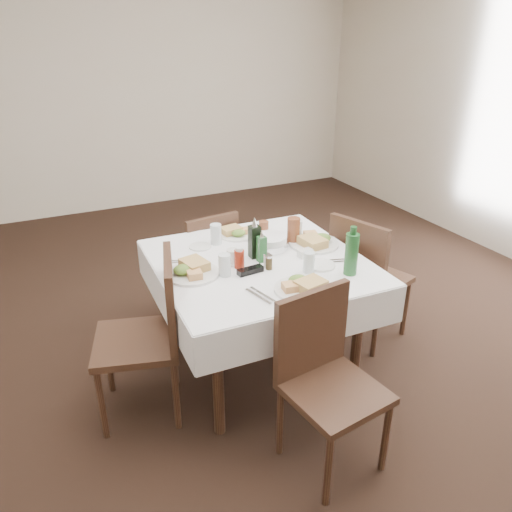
# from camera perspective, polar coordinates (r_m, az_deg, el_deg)

# --- Properties ---
(ground_plane) EXTENTS (7.00, 7.00, 0.00)m
(ground_plane) POSITION_cam_1_polar(r_m,az_deg,el_deg) (3.27, -1.90, -13.05)
(ground_plane) COLOR black
(room_shell) EXTENTS (6.04, 7.04, 2.80)m
(room_shell) POSITION_cam_1_polar(r_m,az_deg,el_deg) (2.59, -2.45, 18.25)
(room_shell) COLOR beige
(room_shell) RESTS_ON ground
(dining_table) EXTENTS (1.22, 1.22, 0.76)m
(dining_table) POSITION_cam_1_polar(r_m,az_deg,el_deg) (2.95, 0.40, -2.09)
(dining_table) COLOR #321B12
(dining_table) RESTS_ON ground
(chair_north) EXTENTS (0.44, 0.44, 0.83)m
(chair_north) POSITION_cam_1_polar(r_m,az_deg,el_deg) (3.61, -5.55, -0.35)
(chair_north) COLOR #321B12
(chair_north) RESTS_ON ground
(chair_south) EXTENTS (0.48, 0.48, 0.89)m
(chair_south) POSITION_cam_1_polar(r_m,az_deg,el_deg) (2.47, 7.75, -12.75)
(chair_south) COLOR #321B12
(chair_south) RESTS_ON ground
(chair_east) EXTENTS (0.55, 0.55, 0.91)m
(chair_east) POSITION_cam_1_polar(r_m,az_deg,el_deg) (3.38, 12.27, -1.86)
(chair_east) COLOR #321B12
(chair_east) RESTS_ON ground
(chair_west) EXTENTS (0.55, 0.55, 0.94)m
(chair_west) POSITION_cam_1_polar(r_m,az_deg,el_deg) (2.76, -11.78, -8.01)
(chair_west) COLOR #321B12
(chair_west) RESTS_ON ground
(meal_north) EXTENTS (0.24, 0.24, 0.05)m
(meal_north) POSITION_cam_1_polar(r_m,az_deg,el_deg) (3.25, -2.26, 2.70)
(meal_north) COLOR white
(meal_north) RESTS_ON dining_table
(meal_south) EXTENTS (0.28, 0.28, 0.06)m
(meal_south) POSITION_cam_1_polar(r_m,az_deg,el_deg) (2.59, 5.35, -3.45)
(meal_south) COLOR white
(meal_south) RESTS_ON dining_table
(meal_east) EXTENTS (0.31, 0.31, 0.07)m
(meal_east) POSITION_cam_1_polar(r_m,az_deg,el_deg) (3.12, 6.71, 1.67)
(meal_east) COLOR white
(meal_east) RESTS_ON dining_table
(meal_west) EXTENTS (0.30, 0.30, 0.06)m
(meal_west) POSITION_cam_1_polar(r_m,az_deg,el_deg) (2.76, -7.37, -1.61)
(meal_west) COLOR white
(meal_west) RESTS_ON dining_table
(side_plate_a) EXTENTS (0.14, 0.14, 0.01)m
(side_plate_a) POSITION_cam_1_polar(r_m,az_deg,el_deg) (3.10, -6.40, 1.08)
(side_plate_a) COLOR white
(side_plate_a) RESTS_ON dining_table
(side_plate_b) EXTENTS (0.17, 0.17, 0.01)m
(side_plate_b) POSITION_cam_1_polar(r_m,az_deg,el_deg) (2.86, 7.36, -1.03)
(side_plate_b) COLOR white
(side_plate_b) RESTS_ON dining_table
(water_n) EXTENTS (0.07, 0.07, 0.13)m
(water_n) POSITION_cam_1_polar(r_m,az_deg,el_deg) (3.12, -4.61, 2.50)
(water_n) COLOR silver
(water_n) RESTS_ON dining_table
(water_s) EXTENTS (0.06, 0.06, 0.12)m
(water_s) POSITION_cam_1_polar(r_m,az_deg,el_deg) (2.77, 6.07, -0.69)
(water_s) COLOR silver
(water_s) RESTS_ON dining_table
(water_e) EXTENTS (0.07, 0.07, 0.13)m
(water_e) POSITION_cam_1_polar(r_m,az_deg,el_deg) (3.17, 4.63, 2.93)
(water_e) COLOR silver
(water_e) RESTS_ON dining_table
(water_w) EXTENTS (0.07, 0.07, 0.12)m
(water_w) POSITION_cam_1_polar(r_m,az_deg,el_deg) (2.72, -3.61, -1.03)
(water_w) COLOR silver
(water_w) RESTS_ON dining_table
(iced_tea_a) EXTENTS (0.06, 0.06, 0.13)m
(iced_tea_a) POSITION_cam_1_polar(r_m,az_deg,el_deg) (3.16, 0.88, 2.89)
(iced_tea_a) COLOR brown
(iced_tea_a) RESTS_ON dining_table
(iced_tea_b) EXTENTS (0.08, 0.08, 0.17)m
(iced_tea_b) POSITION_cam_1_polar(r_m,az_deg,el_deg) (3.12, 4.30, 2.92)
(iced_tea_b) COLOR brown
(iced_tea_b) RESTS_ON dining_table
(bread_basket) EXTENTS (0.24, 0.24, 0.08)m
(bread_basket) POSITION_cam_1_polar(r_m,az_deg,el_deg) (3.06, 1.48, 1.61)
(bread_basket) COLOR silver
(bread_basket) RESTS_ON dining_table
(oil_cruet_dark) EXTENTS (0.06, 0.06, 0.25)m
(oil_cruet_dark) POSITION_cam_1_polar(r_m,az_deg,el_deg) (2.91, -0.17, 1.81)
(oil_cruet_dark) COLOR black
(oil_cruet_dark) RESTS_ON dining_table
(oil_cruet_green) EXTENTS (0.05, 0.05, 0.20)m
(oil_cruet_green) POSITION_cam_1_polar(r_m,az_deg,el_deg) (2.86, 0.64, 0.93)
(oil_cruet_green) COLOR #215A29
(oil_cruet_green) RESTS_ON dining_table
(ketchup_bottle) EXTENTS (0.06, 0.06, 0.12)m
(ketchup_bottle) POSITION_cam_1_polar(r_m,az_deg,el_deg) (2.80, -1.93, -0.24)
(ketchup_bottle) COLOR maroon
(ketchup_bottle) RESTS_ON dining_table
(salt_shaker) EXTENTS (0.04, 0.04, 0.08)m
(salt_shaker) POSITION_cam_1_polar(r_m,az_deg,el_deg) (2.82, 1.24, -0.47)
(salt_shaker) COLOR white
(salt_shaker) RESTS_ON dining_table
(pepper_shaker) EXTENTS (0.04, 0.04, 0.08)m
(pepper_shaker) POSITION_cam_1_polar(r_m,az_deg,el_deg) (2.79, 1.49, -0.72)
(pepper_shaker) COLOR #3C2E17
(pepper_shaker) RESTS_ON dining_table
(coffee_mug) EXTENTS (0.12, 0.12, 0.09)m
(coffee_mug) POSITION_cam_1_polar(r_m,az_deg,el_deg) (2.86, -2.62, -0.10)
(coffee_mug) COLOR white
(coffee_mug) RESTS_ON dining_table
(sunglasses) EXTENTS (0.15, 0.06, 0.03)m
(sunglasses) POSITION_cam_1_polar(r_m,az_deg,el_deg) (2.76, -0.66, -1.66)
(sunglasses) COLOR black
(sunglasses) RESTS_ON dining_table
(green_bottle) EXTENTS (0.07, 0.07, 0.28)m
(green_bottle) POSITION_cam_1_polar(r_m,az_deg,el_deg) (2.75, 10.85, 0.30)
(green_bottle) COLOR #215A29
(green_bottle) RESTS_ON dining_table
(sugar_caddy) EXTENTS (0.09, 0.06, 0.04)m
(sugar_caddy) POSITION_cam_1_polar(r_m,az_deg,el_deg) (2.97, 5.64, 0.37)
(sugar_caddy) COLOR white
(sugar_caddy) RESTS_ON dining_table
(cutlery_n) EXTENTS (0.09, 0.16, 0.01)m
(cutlery_n) POSITION_cam_1_polar(r_m,az_deg,el_deg) (3.31, -0.21, 2.81)
(cutlery_n) COLOR silver
(cutlery_n) RESTS_ON dining_table
(cutlery_s) EXTENTS (0.09, 0.20, 0.01)m
(cutlery_s) POSITION_cam_1_polar(r_m,az_deg,el_deg) (2.53, 0.52, -4.56)
(cutlery_s) COLOR silver
(cutlery_s) RESTS_ON dining_table
(cutlery_e) EXTENTS (0.19, 0.10, 0.01)m
(cutlery_e) POSITION_cam_1_polar(r_m,az_deg,el_deg) (2.92, 8.42, -0.63)
(cutlery_e) COLOR silver
(cutlery_e) RESTS_ON dining_table
(cutlery_w) EXTENTS (0.16, 0.09, 0.01)m
(cutlery_w) POSITION_cam_1_polar(r_m,az_deg,el_deg) (2.92, -8.97, -0.67)
(cutlery_w) COLOR silver
(cutlery_w) RESTS_ON dining_table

